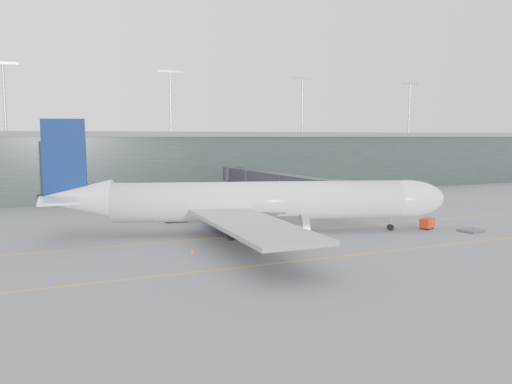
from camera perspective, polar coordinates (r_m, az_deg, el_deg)
name	(u,v)px	position (r m, az deg, el deg)	size (l,w,h in m)	color
ground	(215,232)	(74.13, -4.68, -4.60)	(320.00, 320.00, 0.00)	#56565A
taxiline_a	(224,237)	(70.41, -3.66, -5.17)	(160.00, 0.25, 0.02)	orange
taxiline_b	(272,264)	(55.93, 1.81, -8.20)	(160.00, 0.25, 0.02)	orange
taxiline_lead_main	(207,212)	(94.41, -5.60, -2.24)	(0.25, 60.00, 0.02)	orange
terminal	(143,162)	(129.33, -12.80, 3.34)	(240.00, 36.00, 29.00)	black
main_aircraft	(256,202)	(72.17, 0.05, -1.15)	(57.78, 53.14, 16.51)	white
jet_bridge	(267,179)	(103.25, 1.21, 1.49)	(7.40, 46.61, 7.09)	#2C2C31
gse_cart	(427,223)	(80.81, 18.98, -3.38)	(2.75, 2.30, 1.60)	red
baggage_dolly	(471,230)	(80.92, 23.36, -4.03)	(3.41, 2.73, 0.34)	#3C3C41
uld_a	(170,217)	(83.26, -9.79, -2.87)	(1.82, 1.47, 1.63)	#333237
uld_b	(182,215)	(83.73, -8.44, -2.66)	(2.71, 2.47, 2.00)	#333237
uld_c	(202,215)	(84.78, -6.18, -2.58)	(2.25, 1.92, 1.82)	#333237
cone_nose	(427,220)	(86.96, 18.94, -3.08)	(0.42, 0.42, 0.67)	#E73B0C
cone_wing_stbd	(344,254)	(60.01, 10.06, -6.99)	(0.39, 0.39, 0.62)	#F95E0D
cone_wing_port	(236,217)	(85.03, -2.33, -2.91)	(0.48, 0.48, 0.76)	#F44B0D
cone_tail	(192,251)	(60.65, -7.29, -6.74)	(0.47, 0.47, 0.75)	#CB6A0B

